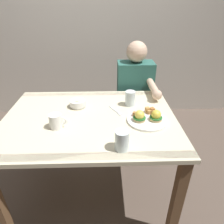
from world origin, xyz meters
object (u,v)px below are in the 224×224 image
at_px(fork, 116,111).
at_px(fruit_bowl, 78,103).
at_px(diner_person, 135,93).
at_px(water_glass_near, 130,99).
at_px(coffee_mug, 56,121).
at_px(eggs_benedict_plate, 147,118).
at_px(dining_table, 90,130).
at_px(water_glass_far, 122,141).

bearing_deg(fork, fruit_bowl, 163.73).
bearing_deg(diner_person, water_glass_near, -103.65).
distance_m(coffee_mug, fork, 0.44).
relative_size(fruit_bowl, diner_person, 0.11).
height_order(eggs_benedict_plate, fork, eggs_benedict_plate).
relative_size(dining_table, fruit_bowl, 10.00).
bearing_deg(diner_person, dining_table, -123.90).
height_order(dining_table, eggs_benedict_plate, eggs_benedict_plate).
distance_m(fruit_bowl, water_glass_far, 0.59).
distance_m(dining_table, fruit_bowl, 0.23).
bearing_deg(coffee_mug, fruit_bowl, 69.97).
bearing_deg(water_glass_near, coffee_mug, -149.39).
height_order(dining_table, water_glass_near, water_glass_near).
xyz_separation_m(eggs_benedict_plate, fruit_bowl, (-0.49, 0.22, 0.01)).
xyz_separation_m(dining_table, fork, (0.19, 0.08, 0.11)).
bearing_deg(fork, diner_person, 67.71).
bearing_deg(eggs_benedict_plate, water_glass_far, -124.33).
xyz_separation_m(coffee_mug, diner_person, (0.61, 0.72, -0.14)).
distance_m(dining_table, water_glass_near, 0.38).
xyz_separation_m(fork, diner_person, (0.21, 0.52, -0.09)).
relative_size(fruit_bowl, water_glass_far, 1.04).
relative_size(dining_table, water_glass_near, 10.42).
xyz_separation_m(dining_table, fruit_bowl, (-0.10, 0.16, 0.14)).
height_order(eggs_benedict_plate, water_glass_far, water_glass_far).
relative_size(fruit_bowl, water_glass_near, 1.04).
relative_size(water_glass_far, diner_person, 0.10).
bearing_deg(fork, water_glass_near, 41.77).
relative_size(fruit_bowl, fork, 0.84).
bearing_deg(fruit_bowl, water_glass_far, -59.52).
distance_m(dining_table, eggs_benedict_plate, 0.42).
height_order(dining_table, fruit_bowl, fruit_bowl).
bearing_deg(eggs_benedict_plate, diner_person, 88.99).
xyz_separation_m(fruit_bowl, fork, (0.29, -0.08, -0.03)).
relative_size(eggs_benedict_plate, fruit_bowl, 2.25).
distance_m(fork, water_glass_far, 0.42).
bearing_deg(dining_table, fork, 22.24).
bearing_deg(water_glass_far, fork, 91.30).
height_order(fork, diner_person, diner_person).
height_order(coffee_mug, water_glass_near, water_glass_near).
bearing_deg(fork, dining_table, -157.76).
bearing_deg(coffee_mug, eggs_benedict_plate, 5.67).
bearing_deg(dining_table, water_glass_near, 30.49).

